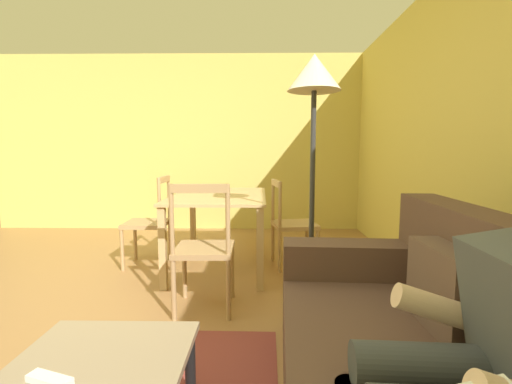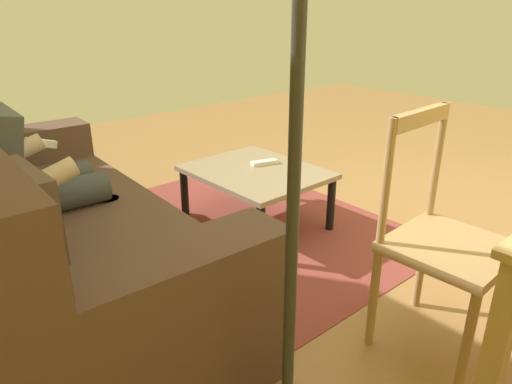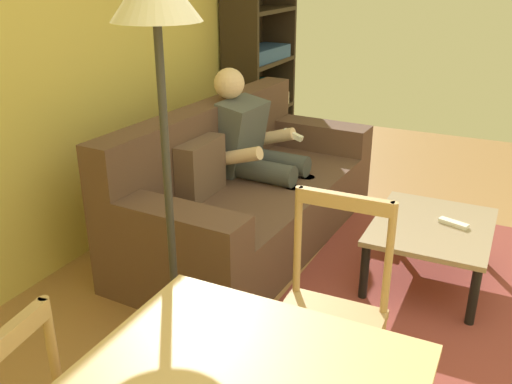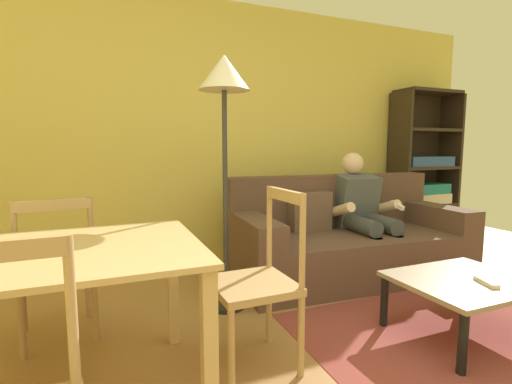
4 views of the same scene
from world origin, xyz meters
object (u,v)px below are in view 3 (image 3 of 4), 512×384
(person_lounging, at_px, (255,150))
(floor_lamp, at_px, (158,33))
(coffee_table, at_px, (432,232))
(bookshelf, at_px, (258,83))
(tv_remote, at_px, (453,223))
(couch, at_px, (244,195))
(dining_chair_facing_couch, at_px, (327,323))

(person_lounging, relative_size, floor_lamp, 0.62)
(coffee_table, xyz_separation_m, bookshelf, (1.62, 1.91, 0.41))
(tv_remote, bearing_deg, person_lounging, -79.11)
(person_lounging, xyz_separation_m, coffee_table, (-0.22, -1.26, -0.26))
(couch, xyz_separation_m, person_lounging, (0.20, 0.01, 0.26))
(coffee_table, height_order, dining_chair_facing_couch, dining_chair_facing_couch)
(couch, distance_m, tv_remote, 1.36)
(tv_remote, bearing_deg, coffee_table, -50.40)
(bookshelf, distance_m, dining_chair_facing_couch, 3.40)
(person_lounging, height_order, floor_lamp, floor_lamp)
(couch, distance_m, floor_lamp, 1.77)
(coffee_table, bearing_deg, floor_lamp, 141.76)
(couch, xyz_separation_m, bookshelf, (1.60, 0.66, 0.41))
(person_lounging, bearing_deg, floor_lamp, -168.87)
(couch, bearing_deg, bookshelf, 22.41)
(dining_chair_facing_couch, height_order, floor_lamp, floor_lamp)
(couch, distance_m, person_lounging, 0.33)
(floor_lamp, bearing_deg, coffee_table, -38.24)
(coffee_table, distance_m, dining_chair_facing_couch, 1.33)
(coffee_table, relative_size, dining_chair_facing_couch, 0.85)
(person_lounging, relative_size, coffee_table, 1.40)
(couch, bearing_deg, person_lounging, 4.15)
(bookshelf, xyz_separation_m, dining_chair_facing_couch, (-2.93, -1.71, -0.27))
(coffee_table, bearing_deg, dining_chair_facing_couch, 171.13)
(person_lounging, height_order, coffee_table, person_lounging)
(dining_chair_facing_couch, bearing_deg, couch, 38.16)
(floor_lamp, bearing_deg, couch, 12.21)
(coffee_table, relative_size, floor_lamp, 0.44)
(person_lounging, relative_size, tv_remote, 6.64)
(tv_remote, xyz_separation_m, bookshelf, (1.58, 2.02, 0.35))
(tv_remote, relative_size, floor_lamp, 0.09)
(couch, relative_size, coffee_table, 2.69)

